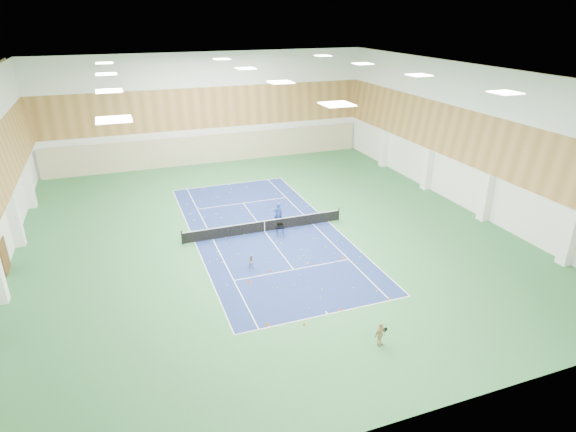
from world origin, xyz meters
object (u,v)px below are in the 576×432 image
(child_court, at_px, (252,261))
(ball_cart, at_px, (280,230))
(tennis_net, at_px, (265,225))
(coach, at_px, (278,214))
(child_apron, at_px, (380,334))

(child_court, height_order, ball_cart, child_court)
(tennis_net, xyz_separation_m, coach, (1.45, 0.95, 0.38))
(child_apron, distance_m, ball_cart, 14.19)
(child_apron, bearing_deg, ball_cart, 72.98)
(tennis_net, bearing_deg, child_court, -116.18)
(tennis_net, xyz_separation_m, ball_cart, (0.91, -1.10, -0.07))
(child_court, xyz_separation_m, ball_cart, (3.46, 4.09, -0.00))
(tennis_net, distance_m, child_court, 5.78)
(tennis_net, height_order, coach, coach)
(tennis_net, xyz_separation_m, child_apron, (1.38, -15.28, 0.11))
(tennis_net, relative_size, coach, 6.87)
(coach, xyz_separation_m, child_apron, (-0.07, -16.23, -0.27))
(child_apron, bearing_deg, tennis_net, 76.25)
(ball_cart, bearing_deg, child_apron, -79.67)
(coach, relative_size, ball_cart, 1.93)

